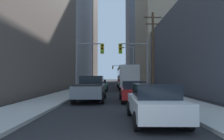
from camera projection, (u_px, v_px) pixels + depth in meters
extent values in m
cube|color=#9E9E99|center=(95.00, 84.00, 53.38)|extent=(2.87, 160.00, 0.15)
cube|color=#9E9E99|center=(129.00, 84.00, 53.38)|extent=(2.87, 160.00, 0.15)
cube|color=silver|center=(127.00, 76.00, 30.30)|extent=(2.55, 11.51, 2.90)
cube|color=black|center=(118.00, 73.00, 30.32)|extent=(0.07, 10.58, 0.80)
cube|color=red|center=(118.00, 80.00, 30.28)|extent=(0.06, 10.58, 0.28)
cylinder|color=black|center=(118.00, 85.00, 34.27)|extent=(0.32, 1.00, 1.00)
cylinder|color=black|center=(132.00, 85.00, 34.27)|extent=(0.32, 1.00, 1.00)
cylinder|color=black|center=(120.00, 87.00, 27.03)|extent=(0.32, 1.00, 1.00)
cylinder|color=black|center=(137.00, 87.00, 27.03)|extent=(0.32, 1.00, 1.00)
cube|color=slate|center=(91.00, 90.00, 14.76)|extent=(2.05, 5.42, 0.80)
cube|color=black|center=(92.00, 80.00, 15.76)|extent=(1.82, 1.82, 0.70)
cube|color=black|center=(88.00, 85.00, 13.43)|extent=(1.78, 2.39, 0.10)
cylinder|color=black|center=(81.00, 94.00, 16.47)|extent=(0.28, 0.80, 0.80)
cylinder|color=black|center=(104.00, 94.00, 16.47)|extent=(0.28, 0.80, 0.80)
cylinder|color=black|center=(73.00, 98.00, 13.01)|extent=(0.28, 0.80, 0.80)
cylinder|color=black|center=(102.00, 98.00, 13.01)|extent=(0.28, 0.80, 0.80)
cube|color=white|center=(154.00, 105.00, 7.81)|extent=(1.85, 4.22, 0.65)
cube|color=black|center=(155.00, 91.00, 7.68)|extent=(1.61, 1.92, 0.55)
cylinder|color=black|center=(129.00, 108.00, 9.14)|extent=(0.22, 0.64, 0.64)
cylinder|color=black|center=(166.00, 108.00, 9.14)|extent=(0.22, 0.64, 0.64)
cylinder|color=black|center=(137.00, 121.00, 6.45)|extent=(0.22, 0.64, 0.64)
cylinder|color=black|center=(189.00, 121.00, 6.45)|extent=(0.22, 0.64, 0.64)
cube|color=maroon|center=(133.00, 93.00, 14.33)|extent=(1.90, 4.24, 0.65)
cube|color=black|center=(133.00, 85.00, 14.21)|extent=(1.63, 1.94, 0.55)
cylinder|color=black|center=(121.00, 95.00, 15.67)|extent=(0.22, 0.64, 0.64)
cylinder|color=black|center=(142.00, 95.00, 15.67)|extent=(0.22, 0.64, 0.64)
cylinder|color=black|center=(123.00, 99.00, 12.98)|extent=(0.22, 0.64, 0.64)
cylinder|color=black|center=(148.00, 99.00, 12.98)|extent=(0.22, 0.64, 0.64)
cube|color=#195938|center=(100.00, 86.00, 25.62)|extent=(1.82, 4.21, 0.65)
cube|color=black|center=(100.00, 81.00, 25.49)|extent=(1.59, 1.91, 0.55)
cylinder|color=black|center=(95.00, 88.00, 26.95)|extent=(0.22, 0.64, 0.64)
cylinder|color=black|center=(107.00, 88.00, 26.95)|extent=(0.22, 0.64, 0.64)
cylinder|color=black|center=(93.00, 89.00, 24.26)|extent=(0.22, 0.64, 0.64)
cylinder|color=black|center=(107.00, 89.00, 24.26)|extent=(0.22, 0.64, 0.64)
cylinder|color=gray|center=(76.00, 66.00, 20.86)|extent=(0.18, 0.18, 6.00)
cylinder|color=gray|center=(89.00, 44.00, 20.95)|extent=(2.76, 0.12, 0.12)
cube|color=gold|center=(102.00, 49.00, 20.93)|extent=(0.38, 0.30, 1.05)
sphere|color=black|center=(102.00, 45.00, 20.77)|extent=(0.24, 0.24, 0.24)
sphere|color=black|center=(102.00, 48.00, 20.76)|extent=(0.24, 0.24, 0.24)
sphere|color=#19D833|center=(102.00, 52.00, 20.75)|extent=(0.24, 0.24, 0.24)
cylinder|color=gray|center=(148.00, 66.00, 20.86)|extent=(0.18, 0.18, 6.00)
cylinder|color=gray|center=(134.00, 44.00, 20.95)|extent=(2.91, 0.12, 0.12)
cube|color=gold|center=(120.00, 49.00, 20.93)|extent=(0.38, 0.30, 1.05)
sphere|color=black|center=(120.00, 45.00, 20.77)|extent=(0.24, 0.24, 0.24)
sphere|color=black|center=(120.00, 48.00, 20.76)|extent=(0.24, 0.24, 0.24)
sphere|color=#19D833|center=(120.00, 52.00, 20.75)|extent=(0.24, 0.24, 0.24)
cylinder|color=gray|center=(125.00, 73.00, 59.28)|extent=(0.18, 0.18, 6.00)
cylinder|color=gray|center=(119.00, 66.00, 59.37)|extent=(3.56, 0.12, 0.12)
cube|color=gold|center=(113.00, 67.00, 59.35)|extent=(0.38, 0.30, 1.05)
sphere|color=black|center=(113.00, 66.00, 59.19)|extent=(0.24, 0.24, 0.24)
sphere|color=black|center=(113.00, 67.00, 59.18)|extent=(0.24, 0.24, 0.24)
sphere|color=#19D833|center=(113.00, 68.00, 59.17)|extent=(0.24, 0.24, 0.24)
cylinder|color=brown|center=(153.00, 52.00, 23.39)|extent=(0.28, 0.28, 9.64)
cube|color=brown|center=(153.00, 17.00, 23.55)|extent=(2.20, 0.12, 0.12)
cube|color=brown|center=(153.00, 24.00, 23.52)|extent=(1.80, 0.12, 0.12)
cylinder|color=gray|center=(134.00, 67.00, 35.27)|extent=(0.16, 0.16, 7.50)
cylinder|color=gray|center=(128.00, 47.00, 35.41)|extent=(2.00, 0.10, 0.10)
ellipsoid|color=#4C4C51|center=(122.00, 48.00, 35.41)|extent=(0.56, 0.32, 0.20)
cube|color=#93939E|center=(48.00, 26.00, 51.76)|extent=(20.51, 29.84, 30.92)
cube|color=#66564C|center=(73.00, 29.00, 90.51)|extent=(20.90, 24.50, 49.06)
cube|color=tan|center=(192.00, 21.00, 48.19)|extent=(25.92, 20.35, 31.72)
cube|color=#4C515B|center=(152.00, 22.00, 91.57)|extent=(23.58, 24.11, 55.31)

